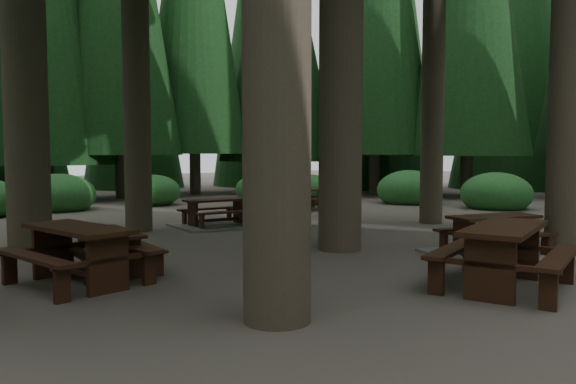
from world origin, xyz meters
TOP-DOWN VIEW (x-y plane):
  - ground at (0.00, 0.00)m, footprint 80.00×80.00m
  - picnic_table_a at (2.74, -1.89)m, footprint 2.52×2.23m
  - picnic_table_b at (-3.53, 0.59)m, footprint 1.24×1.54m
  - picnic_table_c at (0.44, 4.71)m, footprint 2.12×1.77m
  - picnic_table_d at (4.99, 6.78)m, footprint 1.67×1.39m
  - picnic_table_e at (0.61, -3.55)m, footprint 2.52×2.30m
  - picnic_table_f at (-4.16, 0.09)m, footprint 1.99×2.26m
  - shrub_ring at (0.70, 0.75)m, footprint 23.86×24.64m

SIDE VIEW (x-z plane):
  - ground at x=0.00m, z-range 0.00..0.00m
  - picnic_table_c at x=0.44m, z-range -0.12..0.58m
  - picnic_table_a at x=2.74m, z-range -0.12..0.62m
  - shrub_ring at x=0.70m, z-range -0.35..1.15m
  - picnic_table_b at x=-3.53m, z-range 0.11..0.78m
  - picnic_table_d at x=4.99m, z-range 0.11..0.80m
  - picnic_table_f at x=-4.16m, z-range 0.14..0.98m
  - picnic_table_e at x=0.61m, z-range 0.15..1.03m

